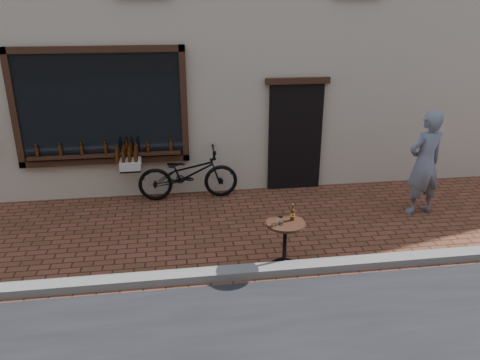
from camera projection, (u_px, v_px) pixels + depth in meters
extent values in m
plane|color=#57311C|center=(222.00, 285.00, 6.54)|extent=(90.00, 90.00, 0.00)
cube|color=slate|center=(221.00, 274.00, 6.71)|extent=(90.00, 0.25, 0.12)
cube|color=black|center=(101.00, 107.00, 8.81)|extent=(3.00, 0.06, 2.00)
cube|color=black|center=(95.00, 49.00, 8.42)|extent=(3.24, 0.10, 0.12)
cube|color=black|center=(107.00, 161.00, 9.17)|extent=(3.24, 0.10, 0.12)
cube|color=black|center=(13.00, 110.00, 8.59)|extent=(0.12, 0.10, 2.24)
cube|color=black|center=(184.00, 105.00, 9.01)|extent=(0.12, 0.10, 2.24)
cube|color=black|center=(106.00, 155.00, 9.08)|extent=(2.90, 0.16, 0.05)
cube|color=black|center=(295.00, 138.00, 9.60)|extent=(1.10, 0.10, 2.20)
cube|color=black|center=(298.00, 81.00, 9.16)|extent=(1.30, 0.10, 0.12)
cylinder|color=#3D1C07|center=(37.00, 152.00, 8.87)|extent=(0.06, 0.06, 0.19)
cylinder|color=#3D1C07|center=(60.00, 151.00, 8.93)|extent=(0.06, 0.06, 0.19)
cylinder|color=#3D1C07|center=(83.00, 150.00, 8.98)|extent=(0.06, 0.06, 0.19)
cylinder|color=#3D1C07|center=(105.00, 149.00, 9.04)|extent=(0.06, 0.06, 0.19)
cylinder|color=#3D1C07|center=(127.00, 148.00, 9.10)|extent=(0.06, 0.06, 0.19)
cylinder|color=#3D1C07|center=(149.00, 148.00, 9.15)|extent=(0.06, 0.06, 0.19)
cylinder|color=#3D1C07|center=(170.00, 147.00, 9.21)|extent=(0.06, 0.06, 0.19)
imported|color=black|center=(188.00, 174.00, 9.27)|extent=(1.97, 0.71, 1.03)
cube|color=black|center=(131.00, 167.00, 9.05)|extent=(0.40, 0.55, 0.03)
cube|color=beige|center=(131.00, 163.00, 9.01)|extent=(0.40, 0.58, 0.16)
cylinder|color=#3D1C07|center=(136.00, 156.00, 8.77)|extent=(0.06, 0.06, 0.22)
cylinder|color=#3D1C07|center=(129.00, 157.00, 8.75)|extent=(0.06, 0.06, 0.22)
cylinder|color=#3D1C07|center=(123.00, 157.00, 8.74)|extent=(0.06, 0.06, 0.22)
cylinder|color=#3D1C07|center=(117.00, 157.00, 8.72)|extent=(0.06, 0.06, 0.22)
cylinder|color=#3D1C07|center=(136.00, 154.00, 8.90)|extent=(0.06, 0.06, 0.22)
cylinder|color=#3D1C07|center=(130.00, 154.00, 8.88)|extent=(0.06, 0.06, 0.22)
cylinder|color=#3D1C07|center=(124.00, 155.00, 8.86)|extent=(0.06, 0.06, 0.22)
cylinder|color=#3D1C07|center=(117.00, 155.00, 8.85)|extent=(0.06, 0.06, 0.22)
cylinder|color=#3D1C07|center=(136.00, 152.00, 9.02)|extent=(0.06, 0.06, 0.22)
cylinder|color=#3D1C07|center=(130.00, 152.00, 9.01)|extent=(0.06, 0.06, 0.22)
cylinder|color=#3D1C07|center=(124.00, 152.00, 8.99)|extent=(0.06, 0.06, 0.22)
cylinder|color=#3D1C07|center=(118.00, 153.00, 8.97)|extent=(0.06, 0.06, 0.22)
cylinder|color=#3D1C07|center=(137.00, 150.00, 9.15)|extent=(0.06, 0.06, 0.22)
cylinder|color=#3D1C07|center=(131.00, 150.00, 9.13)|extent=(0.06, 0.06, 0.22)
cylinder|color=black|center=(284.00, 266.00, 6.99)|extent=(0.42, 0.42, 0.03)
cylinder|color=black|center=(285.00, 245.00, 6.87)|extent=(0.06, 0.06, 0.67)
cylinder|color=black|center=(286.00, 224.00, 6.74)|extent=(0.58, 0.58, 0.04)
cylinder|color=gold|center=(293.00, 214.00, 6.77)|extent=(0.06, 0.06, 0.06)
cylinder|color=white|center=(280.00, 221.00, 6.64)|extent=(0.07, 0.07, 0.12)
imported|color=slate|center=(425.00, 163.00, 8.47)|extent=(0.79, 0.61, 1.94)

